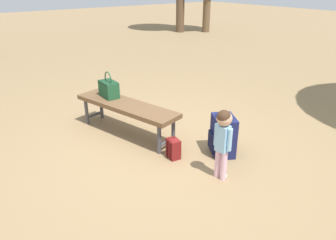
% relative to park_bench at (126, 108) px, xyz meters
% --- Properties ---
extents(ground_plane, '(40.00, 40.00, 0.00)m').
position_rel_park_bench_xyz_m(ground_plane, '(0.73, 0.16, -0.39)').
color(ground_plane, '#8C704C').
rests_on(ground_plane, ground).
extents(park_bench, '(1.65, 0.78, 0.45)m').
position_rel_park_bench_xyz_m(park_bench, '(0.00, 0.00, 0.00)').
color(park_bench, brown).
rests_on(park_bench, ground).
extents(handbag, '(0.33, 0.19, 0.37)m').
position_rel_park_bench_xyz_m(handbag, '(-0.38, -0.05, 0.18)').
color(handbag, '#1E4C2D').
rests_on(handbag, park_bench).
extents(child_standing, '(0.22, 0.16, 0.80)m').
position_rel_park_bench_xyz_m(child_standing, '(1.54, 0.25, 0.14)').
color(child_standing, '#E5B2C6').
rests_on(child_standing, ground).
extents(backpack_large, '(0.41, 0.38, 0.57)m').
position_rel_park_bench_xyz_m(backpack_large, '(1.18, 0.66, -0.11)').
color(backpack_large, '#191E4C').
rests_on(backpack_large, ground).
extents(backpack_small, '(0.18, 0.17, 0.28)m').
position_rel_park_bench_xyz_m(backpack_small, '(0.90, 0.11, -0.25)').
color(backpack_small, maroon).
rests_on(backpack_small, ground).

